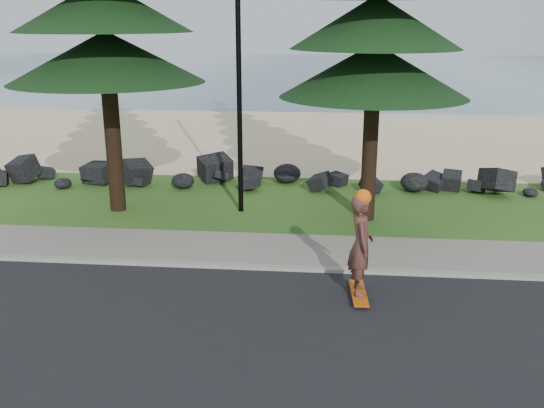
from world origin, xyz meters
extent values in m
plane|color=#295B1C|center=(0.00, 0.00, 0.00)|extent=(160.00, 160.00, 0.00)
cube|color=black|center=(0.00, -4.50, 0.01)|extent=(160.00, 7.00, 0.02)
cube|color=gray|center=(0.00, -0.90, 0.05)|extent=(160.00, 0.20, 0.10)
cube|color=gray|center=(0.00, 0.20, 0.04)|extent=(160.00, 2.00, 0.08)
cube|color=beige|center=(0.00, 14.50, 0.01)|extent=(160.00, 15.00, 0.01)
cube|color=#40627B|center=(0.00, 51.00, 0.00)|extent=(160.00, 58.00, 0.01)
cylinder|color=black|center=(0.00, 3.20, 4.00)|extent=(0.14, 0.14, 8.00)
cube|color=#C1500B|center=(3.08, -2.11, 0.11)|extent=(0.35, 1.19, 0.04)
imported|color=#532E26|center=(3.08, -2.11, 1.11)|extent=(0.51, 0.74, 1.96)
sphere|color=#EB5E0D|center=(3.08, -2.11, 2.05)|extent=(0.31, 0.31, 0.31)
camera|label=1|loc=(2.41, -12.96, 5.24)|focal=40.00mm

